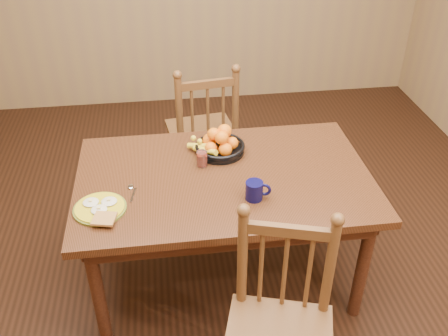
{
  "coord_description": "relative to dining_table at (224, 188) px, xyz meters",
  "views": [
    {
      "loc": [
        -0.3,
        -2.21,
        2.31
      ],
      "look_at": [
        0.0,
        0.0,
        0.8
      ],
      "focal_mm": 40.0,
      "sensor_mm": 36.0,
      "label": 1
    }
  ],
  "objects": [
    {
      "name": "breakfast_plate",
      "position": [
        -0.65,
        -0.22,
        0.1
      ],
      "size": [
        0.26,
        0.3,
        0.04
      ],
      "color": "#59601E",
      "rests_on": "dining_table"
    },
    {
      "name": "juice_glass",
      "position": [
        -0.11,
        0.11,
        0.13
      ],
      "size": [
        0.06,
        0.06,
        0.09
      ],
      "color": "silver",
      "rests_on": "dining_table"
    },
    {
      "name": "fruit_bowl",
      "position": [
        0.0,
        0.24,
        0.14
      ],
      "size": [
        0.32,
        0.29,
        0.17
      ],
      "color": "black",
      "rests_on": "dining_table"
    },
    {
      "name": "dining_table",
      "position": [
        0.0,
        0.0,
        0.0
      ],
      "size": [
        1.6,
        1.0,
        0.75
      ],
      "color": "black",
      "rests_on": "ground"
    },
    {
      "name": "coffee_mug",
      "position": [
        0.13,
        -0.22,
        0.14
      ],
      "size": [
        0.13,
        0.09,
        0.1
      ],
      "color": "black",
      "rests_on": "dining_table"
    },
    {
      "name": "chair_near",
      "position": [
        0.13,
        -0.84,
        -0.17
      ],
      "size": [
        0.57,
        0.55,
        1.02
      ],
      "rotation": [
        0.0,
        0.0,
        -0.29
      ],
      "color": "#533319",
      "rests_on": "ground"
    },
    {
      "name": "room",
      "position": [
        0.0,
        0.0,
        0.68
      ],
      "size": [
        4.52,
        5.02,
        2.72
      ],
      "color": "black",
      "rests_on": "ground"
    },
    {
      "name": "fork",
      "position": [
        0.14,
        -0.13,
        0.09
      ],
      "size": [
        0.03,
        0.18,
        0.0
      ],
      "rotation": [
        0.0,
        0.0,
        -0.03
      ],
      "color": "silver",
      "rests_on": "dining_table"
    },
    {
      "name": "spoon",
      "position": [
        -0.5,
        -0.07,
        0.09
      ],
      "size": [
        0.05,
        0.16,
        0.01
      ],
      "rotation": [
        0.0,
        0.0,
        -0.17
      ],
      "color": "silver",
      "rests_on": "dining_table"
    },
    {
      "name": "chair_far",
      "position": [
        -0.03,
        0.91,
        -0.16
      ],
      "size": [
        0.53,
        0.51,
        1.04
      ],
      "rotation": [
        0.0,
        0.0,
        3.28
      ],
      "color": "#533319",
      "rests_on": "ground"
    }
  ]
}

